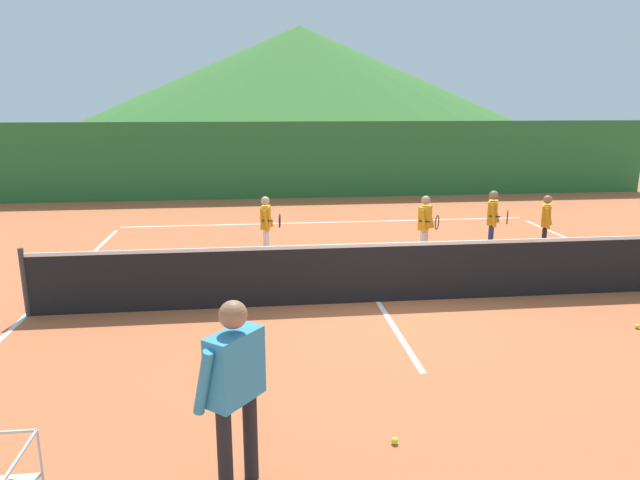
# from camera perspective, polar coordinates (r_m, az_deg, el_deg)

# --- Properties ---
(ground_plane) EXTENTS (120.00, 120.00, 0.00)m
(ground_plane) POSITION_cam_1_polar(r_m,az_deg,el_deg) (9.19, 5.86, -6.22)
(ground_plane) COLOR #BC6038
(line_baseline_far) EXTENTS (10.79, 0.08, 0.01)m
(line_baseline_far) POSITION_cam_1_polar(r_m,az_deg,el_deg) (15.16, 0.76, 1.80)
(line_baseline_far) COLOR white
(line_baseline_far) RESTS_ON ground
(line_sideline_west) EXTENTS (0.08, 11.75, 0.01)m
(line_sideline_west) POSITION_cam_1_polar(r_m,az_deg,el_deg) (9.63, -27.57, -6.80)
(line_sideline_west) COLOR white
(line_sideline_west) RESTS_ON ground
(line_service_center) EXTENTS (0.08, 5.01, 0.01)m
(line_service_center) POSITION_cam_1_polar(r_m,az_deg,el_deg) (9.19, 5.86, -6.20)
(line_service_center) COLOR white
(line_service_center) RESTS_ON ground
(tennis_net) EXTENTS (10.77, 0.08, 1.05)m
(tennis_net) POSITION_cam_1_polar(r_m,az_deg,el_deg) (9.03, 5.93, -3.23)
(tennis_net) COLOR #333338
(tennis_net) RESTS_ON ground
(instructor) EXTENTS (0.58, 0.80, 1.64)m
(instructor) POSITION_cam_1_polar(r_m,az_deg,el_deg) (4.65, -8.56, -13.69)
(instructor) COLOR black
(instructor) RESTS_ON ground
(student_0) EXTENTS (0.41, 0.65, 1.29)m
(student_0) POSITION_cam_1_polar(r_m,az_deg,el_deg) (11.51, -5.43, 1.87)
(student_0) COLOR silver
(student_0) RESTS_ON ground
(student_1) EXTENTS (0.44, 0.72, 1.32)m
(student_1) POSITION_cam_1_polar(r_m,az_deg,el_deg) (11.52, 10.58, 1.81)
(student_1) COLOR silver
(student_1) RESTS_ON ground
(student_2) EXTENTS (0.42, 0.73, 1.36)m
(student_2) POSITION_cam_1_polar(r_m,az_deg,el_deg) (12.25, 17.03, 2.25)
(student_2) COLOR navy
(student_2) RESTS_ON ground
(student_3) EXTENTS (0.41, 0.50, 1.27)m
(student_3) POSITION_cam_1_polar(r_m,az_deg,el_deg) (12.62, 21.83, 1.92)
(student_3) COLOR black
(student_3) RESTS_ON ground
(tennis_ball_3) EXTENTS (0.07, 0.07, 0.07)m
(tennis_ball_3) POSITION_cam_1_polar(r_m,az_deg,el_deg) (5.65, 7.55, -19.43)
(tennis_ball_3) COLOR yellow
(tennis_ball_3) RESTS_ON ground
(tennis_ball_4) EXTENTS (0.07, 0.07, 0.07)m
(tennis_ball_4) POSITION_cam_1_polar(r_m,az_deg,el_deg) (9.26, 29.36, -7.59)
(tennis_ball_4) COLOR yellow
(tennis_ball_4) RESTS_ON ground
(windscreen_fence) EXTENTS (23.74, 0.08, 2.53)m
(windscreen_fence) POSITION_cam_1_polar(r_m,az_deg,el_deg) (19.06, -0.85, 8.07)
(windscreen_fence) COLOR #286B33
(windscreen_fence) RESTS_ON ground
(hill_0) EXTENTS (58.20, 58.20, 12.65)m
(hill_0) POSITION_cam_1_polar(r_m,az_deg,el_deg) (75.27, -2.03, 16.04)
(hill_0) COLOR #38702D
(hill_0) RESTS_ON ground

